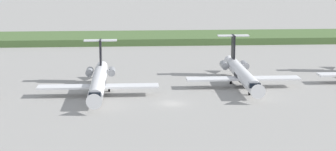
{
  "coord_description": "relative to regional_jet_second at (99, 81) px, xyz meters",
  "views": [
    {
      "loc": [
        -7.4,
        -102.75,
        26.76
      ],
      "look_at": [
        0.0,
        10.33,
        3.0
      ],
      "focal_mm": 63.28,
      "sensor_mm": 36.0,
      "label": 1
    }
  ],
  "objects": [
    {
      "name": "grass_berm",
      "position": [
        13.44,
        67.89,
        -1.54
      ],
      "size": [
        320.0,
        20.0,
        2.0
      ],
      "primitive_type": "cube",
      "color": "#4C6B38",
      "rests_on": "ground"
    },
    {
      "name": "regional_jet_third",
      "position": [
        28.65,
        5.27,
        0.0
      ],
      "size": [
        22.81,
        31.0,
        9.0
      ],
      "color": "white",
      "rests_on": "ground"
    },
    {
      "name": "regional_jet_second",
      "position": [
        0.0,
        0.0,
        0.0
      ],
      "size": [
        22.81,
        31.0,
        9.0
      ],
      "color": "white",
      "rests_on": "ground"
    },
    {
      "name": "ground_plane",
      "position": [
        13.44,
        21.77,
        -2.54
      ],
      "size": [
        500.0,
        500.0,
        0.0
      ],
      "primitive_type": "plane",
      "color": "#9E9B96"
    }
  ]
}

